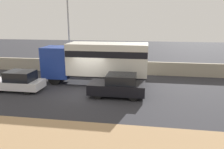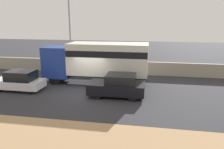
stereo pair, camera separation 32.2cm
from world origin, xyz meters
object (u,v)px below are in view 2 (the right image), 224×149
Objects in this scene: box_truck at (98,60)px; car_hatchback at (118,86)px; car_sedan_second at (19,81)px; street_lamp at (70,30)px; pedestrian at (56,63)px.

box_truck is 3.75m from car_hatchback.
car_hatchback is 7.65m from car_sedan_second.
pedestrian is at bearing 169.61° from street_lamp.
street_lamp is 8.64m from car_hatchback.
car_sedan_second is at bearing -111.14° from street_lamp.
pedestrian reaches higher than car_hatchback.
box_truck is (3.40, -2.80, -2.28)m from street_lamp.
pedestrian is at bearing -39.37° from car_hatchback.
street_lamp is 4.08× the size of pedestrian.
box_truck is at bearing -153.44° from car_sedan_second.
street_lamp reaches higher than box_truck.
car_hatchback is 1.02× the size of car_sedan_second.
car_sedan_second is 2.08× the size of pedestrian.
car_hatchback is at bearing -39.37° from pedestrian.
box_truck reaches higher than car_hatchback.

